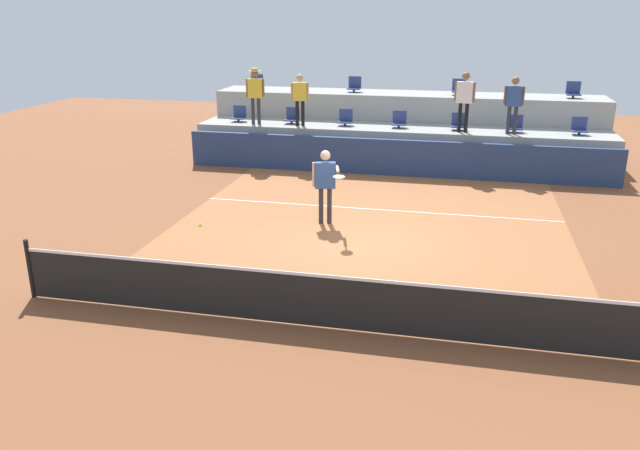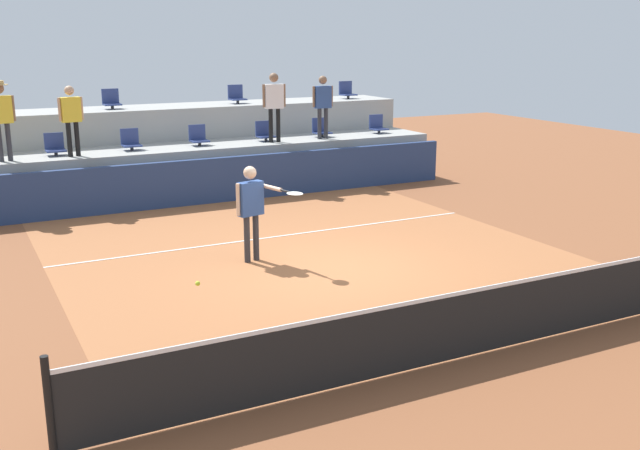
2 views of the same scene
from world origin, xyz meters
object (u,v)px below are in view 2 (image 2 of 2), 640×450
(stadium_chair_upper_right, at_px, (237,96))
(tennis_ball, at_px, (198,283))
(stadium_chair_upper_left, at_px, (111,101))
(spectator_with_hat, at_px, (1,112))
(stadium_chair_lower_mid_right, at_px, (265,133))
(spectator_in_grey, at_px, (274,100))
(stadium_chair_lower_center, at_px, (198,137))
(spectator_leaning_on_rail, at_px, (323,101))
(stadium_chair_lower_right, at_px, (321,129))
(stadium_chair_lower_mid_left, at_px, (131,141))
(spectator_in_white, at_px, (71,114))
(stadium_chair_lower_far_right, at_px, (378,125))
(stadium_chair_lower_left, at_px, (55,146))
(tennis_player, at_px, (252,204))
(stadium_chair_upper_far_right, at_px, (347,91))

(stadium_chair_upper_right, relative_size, tennis_ball, 7.65)
(stadium_chair_upper_left, distance_m, stadium_chair_upper_right, 3.51)
(spectator_with_hat, bearing_deg, stadium_chair_lower_mid_right, 3.41)
(stadium_chair_upper_right, xyz_separation_m, spectator_in_grey, (0.21, -2.18, 0.03))
(stadium_chair_lower_center, distance_m, spectator_leaning_on_rail, 3.50)
(stadium_chair_upper_right, bearing_deg, stadium_chair_lower_right, -45.39)
(stadium_chair_lower_mid_left, xyz_separation_m, spectator_in_white, (-1.40, -0.38, 0.76))
(stadium_chair_lower_far_right, xyz_separation_m, spectator_in_grey, (-3.40, -0.38, 0.88))
(stadium_chair_lower_center, distance_m, spectator_with_hat, 4.71)
(stadium_chair_lower_left, bearing_deg, tennis_player, -68.27)
(stadium_chair_lower_far_right, bearing_deg, spectator_in_white, -177.41)
(stadium_chair_upper_far_right, bearing_deg, spectator_in_white, -165.56)
(stadium_chair_lower_right, xyz_separation_m, stadium_chair_upper_far_right, (1.82, 1.80, 0.85))
(tennis_ball, bearing_deg, spectator_in_white, 91.08)
(stadium_chair_upper_right, height_order, stadium_chair_upper_far_right, same)
(stadium_chair_lower_far_right, bearing_deg, spectator_in_grey, -173.57)
(stadium_chair_lower_mid_left, height_order, stadium_chair_lower_mid_right, same)
(stadium_chair_lower_right, bearing_deg, stadium_chair_lower_left, 180.00)
(tennis_player, relative_size, spectator_with_hat, 0.99)
(stadium_chair_upper_left, xyz_separation_m, spectator_in_white, (-1.37, -2.18, -0.09))
(stadium_chair_lower_center, relative_size, spectator_in_grey, 0.29)
(stadium_chair_lower_left, relative_size, stadium_chair_upper_right, 1.00)
(stadium_chair_lower_center, xyz_separation_m, spectator_leaning_on_rail, (3.38, -0.38, 0.80))
(stadium_chair_lower_center, xyz_separation_m, stadium_chair_lower_far_right, (5.36, 0.00, 0.00))
(spectator_in_grey, bearing_deg, stadium_chair_lower_left, 175.98)
(stadium_chair_lower_mid_left, bearing_deg, spectator_in_white, -164.72)
(stadium_chair_lower_far_right, xyz_separation_m, spectator_with_hat, (-9.97, -0.38, 0.88))
(stadium_chair_lower_mid_right, xyz_separation_m, stadium_chair_upper_far_right, (3.51, 1.80, 0.85))
(spectator_in_grey, bearing_deg, stadium_chair_upper_right, 95.44)
(stadium_chair_lower_center, height_order, stadium_chair_lower_right, same)
(stadium_chair_lower_mid_left, relative_size, spectator_with_hat, 0.29)
(stadium_chair_lower_far_right, distance_m, spectator_with_hat, 10.02)
(stadium_chair_lower_mid_right, relative_size, spectator_with_hat, 0.29)
(stadium_chair_lower_right, distance_m, spectator_in_grey, 1.84)
(spectator_in_white, distance_m, tennis_ball, 8.72)
(stadium_chair_lower_mid_right, relative_size, stadium_chair_upper_right, 1.00)
(stadium_chair_lower_center, bearing_deg, stadium_chair_upper_left, 134.31)
(stadium_chair_lower_right, distance_m, tennis_player, 7.69)
(spectator_leaning_on_rail, bearing_deg, stadium_chair_upper_right, 126.77)
(stadium_chair_lower_right, height_order, tennis_ball, stadium_chair_lower_right)
(stadium_chair_lower_center, xyz_separation_m, spectator_in_grey, (1.96, -0.38, 0.88))
(stadium_chair_upper_far_right, distance_m, spectator_with_hat, 10.19)
(stadium_chair_lower_left, xyz_separation_m, stadium_chair_lower_mid_right, (5.33, 0.00, 0.00))
(stadium_chair_lower_center, height_order, tennis_player, stadium_chair_lower_center)
(stadium_chair_upper_left, distance_m, spectator_in_grey, 4.31)
(stadium_chair_lower_mid_left, bearing_deg, stadium_chair_upper_left, 91.04)
(spectator_with_hat, xyz_separation_m, spectator_in_grey, (6.57, -0.00, -0.00))
(stadium_chair_lower_mid_right, height_order, spectator_leaning_on_rail, spectator_leaning_on_rail)
(stadium_chair_lower_left, bearing_deg, stadium_chair_lower_mid_right, 0.00)
(tennis_ball, bearing_deg, stadium_chair_lower_mid_left, 82.12)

